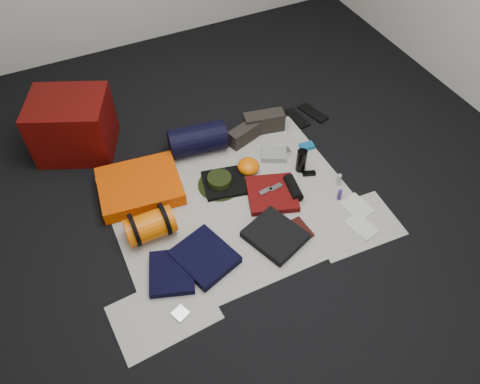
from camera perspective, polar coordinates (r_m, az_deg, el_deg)
name	(u,v)px	position (r m, az deg, el deg)	size (l,w,h in m)	color
floor	(234,206)	(3.22, -0.79, -1.73)	(4.50, 4.50, 0.02)	black
newspaper_mat	(234,205)	(3.21, -0.79, -1.58)	(1.60, 1.30, 0.01)	silver
newspaper_sheet_front_left	(164,313)	(2.81, -9.27, -14.33)	(0.58, 0.40, 0.00)	silver
newspaper_sheet_front_right	(354,225)	(3.19, 13.77, -3.93)	(0.58, 0.40, 0.00)	silver
red_cabinet	(73,125)	(3.65, -19.73, 7.64)	(0.54, 0.45, 0.45)	#550806
sleeping_pad	(140,186)	(3.32, -12.11, 0.70)	(0.55, 0.45, 0.10)	#E74B02
stuff_sack	(150,226)	(3.03, -10.92, -4.09)	(0.18, 0.18, 0.31)	#F16604
sack_strap_left	(134,230)	(3.01, -12.75, -4.54)	(0.22, 0.22, 0.03)	black
sack_strap_right	(165,219)	(3.03, -9.18, -3.27)	(0.22, 0.22, 0.03)	black
navy_duffel	(198,139)	(3.50, -5.20, 6.41)	(0.22, 0.22, 0.42)	black
boonie_brim	(220,185)	(3.32, -2.50, 0.91)	(0.31, 0.31, 0.01)	black
boonie_crown	(219,181)	(3.29, -2.52, 1.39)	(0.17, 0.17, 0.07)	black
hiking_boot_left	(244,134)	(3.60, 0.51, 7.08)	(0.26, 0.10, 0.13)	#2B2622
hiking_boot_right	(264,122)	(3.69, 2.93, 8.53)	(0.31, 0.12, 0.16)	#2B2622
flip_flop_left	(297,118)	(3.87, 6.95, 8.95)	(0.09, 0.25, 0.01)	black
flip_flop_right	(313,113)	(3.93, 8.90, 9.52)	(0.10, 0.26, 0.01)	black
trousers_navy_a	(172,272)	(2.90, -8.33, -9.68)	(0.27, 0.30, 0.05)	black
trousers_navy_b	(205,257)	(2.93, -4.34, -7.88)	(0.31, 0.35, 0.06)	black
trousers_charcoal	(275,235)	(3.02, 4.29, -5.30)	(0.30, 0.34, 0.05)	black
black_tshirt	(224,183)	(3.32, -1.91, 1.12)	(0.29, 0.27, 0.03)	black
red_shirt	(272,194)	(3.24, 3.91, -0.23)	(0.33, 0.33, 0.04)	#5B0A09
orange_stuff_sack	(248,166)	(3.37, 1.03, 3.15)	(0.16, 0.16, 0.10)	#F16604
first_aid_pouch	(274,154)	(3.51, 4.14, 4.60)	(0.18, 0.14, 0.05)	gray
water_bottle	(301,161)	(3.39, 7.49, 3.81)	(0.07, 0.07, 0.18)	black
speaker	(293,188)	(3.27, 6.49, 0.50)	(0.08, 0.08, 0.21)	black
compact_camera	(283,153)	(3.53, 5.25, 4.78)	(0.11, 0.07, 0.04)	silver
cyan_case	(307,146)	(3.61, 8.15, 5.54)	(0.10, 0.07, 0.03)	#0F5F97
toiletry_purple	(340,195)	(3.28, 12.05, -0.32)	(0.03, 0.03, 0.08)	#3D2372
toiletry_clear	(339,180)	(3.37, 11.94, 1.49)	(0.03, 0.03, 0.09)	#A7ACA8
paperback_book	(299,230)	(3.08, 7.25, -4.57)	(0.11, 0.17, 0.02)	black
map_booklet	(362,227)	(3.19, 14.64, -4.10)	(0.13, 0.19, 0.01)	silver
map_printout	(357,207)	(3.29, 14.05, -1.75)	(0.16, 0.20, 0.01)	silver
sunglasses	(309,173)	(3.42, 8.40, 2.25)	(0.09, 0.04, 0.02)	black
key_cluster	(180,313)	(2.78, -7.28, -14.47)	(0.08, 0.08, 0.01)	silver
tape_roll	(225,176)	(3.32, -1.82, 1.95)	(0.05, 0.05, 0.04)	silver
energy_bar_a	(266,191)	(3.22, 3.14, 0.12)	(0.10, 0.04, 0.01)	silver
energy_bar_b	(276,187)	(3.25, 4.39, 0.58)	(0.10, 0.04, 0.01)	silver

